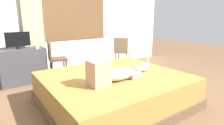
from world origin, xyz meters
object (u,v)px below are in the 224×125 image
at_px(chair_spare, 122,50).
at_px(chair_by_desk, 55,57).
at_px(cup, 37,46).
at_px(tv_monitor, 18,40).
at_px(cat, 145,67).
at_px(bed, 114,90).
at_px(desk, 23,66).
at_px(person_lying, 115,73).

bearing_deg(chair_spare, chair_by_desk, 174.85).
bearing_deg(cup, tv_monitor, 147.80).
xyz_separation_m(chair_by_desk, chair_spare, (1.79, -0.16, 0.00)).
distance_m(cat, cup, 2.29).
distance_m(cat, chair_by_desk, 2.12).
distance_m(bed, chair_spare, 2.18).
relative_size(cup, chair_by_desk, 0.11).
bearing_deg(chair_by_desk, cup, -177.62).
relative_size(tv_monitor, cup, 4.96).
bearing_deg(chair_by_desk, chair_spare, -5.15).
distance_m(tv_monitor, cup, 0.39).
xyz_separation_m(cat, chair_spare, (0.88, 1.75, -0.05)).
relative_size(cat, cup, 3.44).
bearing_deg(chair_by_desk, tv_monitor, 164.81).
relative_size(bed, cat, 6.45).
xyz_separation_m(bed, cat, (0.55, -0.12, 0.32)).
bearing_deg(bed, cat, -12.25).
bearing_deg(desk, chair_spare, -8.06).
distance_m(desk, chair_by_desk, 0.68).
bearing_deg(chair_spare, bed, -131.17).
distance_m(person_lying, desk, 2.38).
height_order(desk, chair_spare, chair_spare).
xyz_separation_m(cat, chair_by_desk, (-0.91, 1.91, -0.05)).
xyz_separation_m(desk, chair_by_desk, (0.64, -0.18, 0.14)).
xyz_separation_m(bed, tv_monitor, (-1.04, 1.97, 0.68)).
bearing_deg(cup, desk, 144.88).
distance_m(person_lying, cat, 0.71).
height_order(bed, desk, desk).
relative_size(person_lying, tv_monitor, 1.96).
xyz_separation_m(tv_monitor, chair_spare, (2.46, -0.34, -0.41)).
xyz_separation_m(cup, chair_spare, (2.15, -0.15, -0.28)).
height_order(bed, cup, cup).
relative_size(person_lying, chair_spare, 1.09).
height_order(cup, chair_by_desk, chair_by_desk).
bearing_deg(bed, cup, 112.20).
height_order(person_lying, cup, cup).
height_order(cup, chair_spare, chair_spare).
bearing_deg(person_lying, tv_monitor, 111.92).
distance_m(cup, chair_by_desk, 0.46).
relative_size(cat, chair_by_desk, 0.39).
relative_size(chair_by_desk, chair_spare, 1.00).
xyz_separation_m(person_lying, tv_monitor, (-0.89, 2.20, 0.32)).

